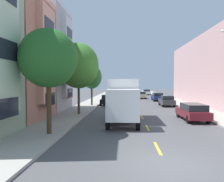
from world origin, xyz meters
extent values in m
plane|color=#4C4C4F|center=(0.00, 30.00, 0.00)|extent=(160.00, 160.00, 0.00)
cube|color=#A39E93|center=(-7.10, 28.00, 0.07)|extent=(3.20, 120.00, 0.14)
cube|color=#A39E93|center=(7.10, 28.00, 0.07)|extent=(3.20, 120.00, 0.14)
cube|color=yellow|center=(0.00, 2.00, 0.00)|extent=(0.14, 2.20, 0.01)
cube|color=yellow|center=(0.00, 7.00, 0.00)|extent=(0.14, 2.20, 0.01)
cube|color=yellow|center=(0.00, 12.00, 0.00)|extent=(0.14, 2.20, 0.01)
cube|color=yellow|center=(0.00, 17.00, 0.00)|extent=(0.14, 2.20, 0.01)
cube|color=yellow|center=(0.00, 22.00, 0.00)|extent=(0.14, 2.20, 0.01)
cube|color=yellow|center=(0.00, 27.00, 0.00)|extent=(0.14, 2.20, 0.01)
cube|color=yellow|center=(0.00, 32.00, 0.00)|extent=(0.14, 2.20, 0.01)
cube|color=yellow|center=(0.00, 37.00, 0.00)|extent=(0.14, 2.20, 0.01)
cube|color=yellow|center=(0.00, 42.00, 0.00)|extent=(0.14, 2.20, 0.01)
cube|color=yellow|center=(0.00, 47.00, 0.00)|extent=(0.14, 2.20, 0.01)
cube|color=beige|center=(-8.42, 2.62, 5.78)|extent=(0.55, 3.01, 8.34)
cube|color=#1E232D|center=(-8.13, 2.62, 1.93)|extent=(0.04, 2.29, 1.10)
cube|color=#1E232D|center=(-8.13, 2.62, 5.14)|extent=(0.04, 2.29, 1.10)
cube|color=#E19B83|center=(-8.42, 9.50, 5.70)|extent=(0.55, 3.01, 8.24)
cube|color=#1E232D|center=(-8.13, 9.50, 1.90)|extent=(0.04, 2.29, 1.10)
cube|color=#1E232D|center=(-8.13, 9.50, 5.07)|extent=(0.04, 2.29, 1.10)
cube|color=#1E232D|center=(-8.13, 9.50, 8.24)|extent=(0.04, 2.29, 1.10)
cube|color=#A8A8AD|center=(-14.82, 16.38, 5.87)|extent=(12.24, 6.68, 11.75)
cube|color=silver|center=(-8.95, 16.38, 11.97)|extent=(0.60, 6.68, 0.44)
cube|color=silver|center=(-8.42, 16.38, 6.34)|extent=(0.55, 3.01, 9.16)
cube|color=#1E232D|center=(-8.13, 16.38, 2.11)|extent=(0.04, 2.29, 1.10)
cube|color=#1E232D|center=(-8.13, 16.38, 5.64)|extent=(0.04, 2.29, 1.10)
cube|color=#1E232D|center=(-8.13, 16.38, 9.16)|extent=(0.04, 2.29, 1.10)
cylinder|color=#47331E|center=(-6.40, 4.24, 1.80)|extent=(0.30, 0.30, 3.33)
ellipsoid|color=#235B23|center=(-6.40, 4.24, 4.84)|extent=(3.59, 3.59, 3.65)
cylinder|color=#47331E|center=(-6.40, 13.07, 1.74)|extent=(0.24, 0.24, 3.20)
ellipsoid|color=#387028|center=(-6.40, 13.07, 5.08)|extent=(4.12, 4.12, 4.64)
cylinder|color=#47331E|center=(-6.40, 21.89, 1.52)|extent=(0.26, 0.26, 2.77)
ellipsoid|color=#2D6B2D|center=(-6.40, 21.89, 4.18)|extent=(2.85, 2.85, 3.41)
ellipsoid|color=silver|center=(5.05, 6.29, 6.84)|extent=(0.44, 0.28, 0.20)
cube|color=white|center=(-1.80, 10.21, 2.14)|extent=(2.42, 5.50, 2.96)
cube|color=white|center=(-1.81, 6.32, 1.76)|extent=(2.31, 1.91, 2.20)
cube|color=black|center=(-1.81, 5.42, 2.24)|extent=(2.02, 0.09, 0.97)
cube|color=black|center=(-1.79, 12.88, 0.43)|extent=(2.40, 0.17, 0.24)
cylinder|color=black|center=(-2.87, 6.27, 0.48)|extent=(0.28, 0.96, 0.96)
cylinder|color=black|center=(-0.75, 6.26, 0.48)|extent=(0.28, 0.96, 0.96)
cylinder|color=black|center=(-2.85, 11.76, 0.48)|extent=(0.28, 0.96, 0.96)
cylinder|color=black|center=(-0.73, 11.76, 0.48)|extent=(0.28, 0.96, 0.96)
cylinder|color=black|center=(-2.85, 10.66, 0.48)|extent=(0.28, 0.96, 0.96)
cylinder|color=black|center=(-0.73, 10.66, 0.48)|extent=(0.28, 0.96, 0.96)
cube|color=orange|center=(-4.41, 45.43, 0.64)|extent=(1.78, 4.02, 0.62)
cube|color=black|center=(-4.41, 45.91, 1.23)|extent=(1.55, 1.69, 0.55)
cylinder|color=black|center=(-5.18, 44.08, 0.33)|extent=(0.23, 0.66, 0.66)
cylinder|color=black|center=(-3.66, 44.06, 0.33)|extent=(0.23, 0.66, 0.66)
cylinder|color=black|center=(-5.16, 46.80, 0.33)|extent=(0.23, 0.66, 0.66)
cylinder|color=black|center=(-3.64, 46.78, 0.33)|extent=(0.23, 0.66, 0.66)
cube|color=#333338|center=(4.27, 22.43, 0.64)|extent=(1.80, 4.02, 0.62)
cube|color=black|center=(4.28, 21.95, 1.23)|extent=(1.55, 1.70, 0.55)
cylinder|color=black|center=(5.01, 23.80, 0.33)|extent=(0.23, 0.66, 0.66)
cylinder|color=black|center=(3.49, 23.78, 0.33)|extent=(0.23, 0.66, 0.66)
cylinder|color=black|center=(5.05, 21.08, 0.33)|extent=(0.23, 0.66, 0.66)
cylinder|color=black|center=(3.53, 21.06, 0.33)|extent=(0.23, 0.66, 0.66)
cube|color=#195B60|center=(-4.39, 54.06, 0.63)|extent=(1.93, 4.55, 0.60)
cube|color=black|center=(-4.40, 54.29, 1.18)|extent=(1.64, 2.20, 0.50)
cylinder|color=black|center=(-5.14, 52.51, 0.33)|extent=(0.24, 0.67, 0.66)
cylinder|color=black|center=(-3.56, 52.55, 0.33)|extent=(0.24, 0.67, 0.66)
cylinder|color=black|center=(-5.23, 55.57, 0.33)|extent=(0.24, 0.67, 0.66)
cylinder|color=black|center=(-3.65, 55.61, 0.33)|extent=(0.24, 0.67, 0.66)
cube|color=silver|center=(4.35, 52.47, 0.64)|extent=(1.94, 4.75, 0.62)
cube|color=black|center=(4.36, 52.09, 1.23)|extent=(1.67, 2.86, 0.55)
cylinder|color=black|center=(5.10, 54.09, 0.33)|extent=(0.24, 0.67, 0.66)
cylinder|color=black|center=(3.50, 54.04, 0.33)|extent=(0.24, 0.67, 0.66)
cylinder|color=black|center=(5.19, 50.89, 0.33)|extent=(0.24, 0.67, 0.66)
cylinder|color=black|center=(3.59, 50.85, 0.33)|extent=(0.24, 0.67, 0.66)
cube|color=#B2B5BA|center=(-4.38, 38.02, 0.78)|extent=(2.08, 4.85, 0.90)
cube|color=black|center=(-4.38, 38.02, 1.58)|extent=(1.79, 2.83, 0.70)
cylinder|color=black|center=(-5.20, 36.36, 0.33)|extent=(0.24, 0.67, 0.66)
cylinder|color=black|center=(-3.47, 36.41, 0.33)|extent=(0.24, 0.67, 0.66)
cylinder|color=black|center=(-5.29, 39.62, 0.33)|extent=(0.24, 0.67, 0.66)
cylinder|color=black|center=(-3.56, 39.67, 0.33)|extent=(0.24, 0.67, 0.66)
cube|color=navy|center=(4.36, 31.79, 0.64)|extent=(1.86, 4.71, 0.62)
cube|color=black|center=(4.36, 31.42, 1.23)|extent=(1.62, 2.83, 0.55)
cylinder|color=black|center=(5.17, 33.39, 0.33)|extent=(0.23, 0.66, 0.66)
cylinder|color=black|center=(3.57, 33.40, 0.33)|extent=(0.23, 0.66, 0.66)
cylinder|color=black|center=(5.15, 30.19, 0.33)|extent=(0.23, 0.66, 0.66)
cylinder|color=black|center=(3.55, 30.20, 0.33)|extent=(0.23, 0.66, 0.66)
cube|color=maroon|center=(4.28, 10.55, 0.64)|extent=(1.88, 4.72, 0.62)
cube|color=black|center=(4.28, 10.17, 1.23)|extent=(1.64, 2.84, 0.55)
cylinder|color=black|center=(5.06, 12.16, 0.33)|extent=(0.23, 0.66, 0.66)
cylinder|color=black|center=(3.46, 12.14, 0.33)|extent=(0.23, 0.66, 0.66)
cylinder|color=black|center=(5.10, 8.96, 0.33)|extent=(0.23, 0.66, 0.66)
cylinder|color=black|center=(3.50, 8.94, 0.33)|extent=(0.23, 0.66, 0.66)
cube|color=#AD1E1E|center=(-4.21, 30.34, 0.64)|extent=(1.77, 4.01, 0.62)
cube|color=black|center=(-4.22, 30.82, 1.23)|extent=(1.54, 1.69, 0.55)
cylinder|color=black|center=(-4.96, 28.97, 0.33)|extent=(0.22, 0.66, 0.66)
cylinder|color=black|center=(-3.44, 28.98, 0.33)|extent=(0.22, 0.66, 0.66)
cylinder|color=black|center=(-4.98, 31.69, 0.33)|extent=(0.22, 0.66, 0.66)
cylinder|color=black|center=(-3.46, 31.70, 0.33)|extent=(0.22, 0.66, 0.66)
cube|color=black|center=(-4.32, 23.29, 0.64)|extent=(1.75, 4.01, 0.62)
cube|color=black|center=(-4.32, 23.77, 1.23)|extent=(1.54, 1.69, 0.55)
cylinder|color=black|center=(-5.09, 21.94, 0.33)|extent=(0.22, 0.66, 0.66)
cylinder|color=black|center=(-3.57, 21.93, 0.33)|extent=(0.22, 0.66, 0.66)
cylinder|color=black|center=(-5.08, 24.66, 0.33)|extent=(0.22, 0.66, 0.66)
cylinder|color=black|center=(-3.56, 24.65, 0.33)|extent=(0.22, 0.66, 0.66)
cube|color=tan|center=(1.80, 37.61, 0.63)|extent=(1.80, 4.50, 0.60)
cube|color=black|center=(1.80, 37.38, 1.18)|extent=(1.58, 2.16, 0.50)
cylinder|color=black|center=(2.59, 39.14, 0.33)|extent=(0.22, 0.66, 0.66)
cylinder|color=black|center=(1.01, 39.14, 0.33)|extent=(0.22, 0.66, 0.66)
cylinder|color=black|center=(2.59, 36.08, 0.33)|extent=(0.22, 0.66, 0.66)
cylinder|color=black|center=(1.01, 36.08, 0.33)|extent=(0.22, 0.66, 0.66)
camera|label=1|loc=(-1.67, -9.10, 3.31)|focal=35.10mm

